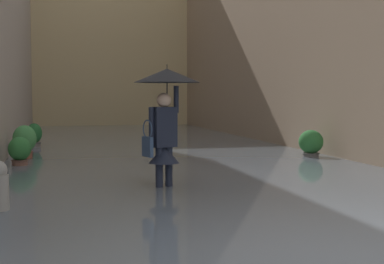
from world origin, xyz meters
name	(u,v)px	position (x,y,z in m)	size (l,w,h in m)	color
ground_plane	(151,153)	(0.00, -11.69, 0.00)	(60.00, 60.00, 0.00)	slate
flood_water	(151,150)	(0.00, -11.69, 0.11)	(8.44, 29.38, 0.22)	slate
building_facade_far	(110,29)	(0.00, -24.28, 5.08)	(11.24, 1.80, 10.15)	tan
person_wading	(165,104)	(0.96, -4.39, 1.56)	(1.07, 1.07, 2.19)	black
potted_plant_mid_right	(20,153)	(3.45, -7.85, 0.47)	(0.48, 0.48, 0.82)	brown
potted_plant_far_left	(311,145)	(-3.33, -8.02, 0.49)	(0.60, 0.60, 0.86)	#66605B
potted_plant_near_right	(25,143)	(3.42, -9.21, 0.58)	(0.55, 0.55, 0.99)	brown
potted_plant_far_right	(34,138)	(3.31, -12.04, 0.49)	(0.44, 0.44, 0.90)	#66605B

